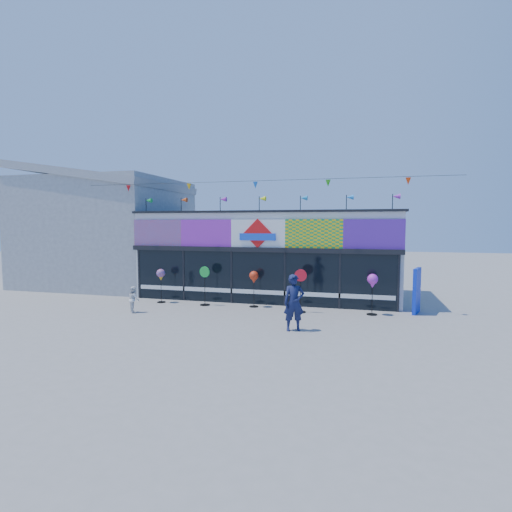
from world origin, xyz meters
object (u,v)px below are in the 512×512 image
(spinner_1, at_px, (205,285))
(spinner_4, at_px, (373,282))
(spinner_2, at_px, (254,278))
(blue_sign, at_px, (417,291))
(spinner_3, at_px, (301,290))
(child, at_px, (134,299))
(adult_man, at_px, (294,303))
(spinner_0, at_px, (161,276))

(spinner_1, relative_size, spinner_4, 1.06)
(spinner_2, bearing_deg, blue_sign, 4.22)
(spinner_2, relative_size, spinner_3, 0.89)
(spinner_1, distance_m, child, 3.00)
(blue_sign, xyz_separation_m, spinner_3, (-4.43, -1.00, 0.01))
(blue_sign, xyz_separation_m, child, (-10.84, -2.68, -0.38))
(spinner_3, xyz_separation_m, child, (-6.42, -1.67, -0.39))
(spinner_3, height_order, child, spinner_3)
(spinner_2, relative_size, spinner_4, 0.96)
(blue_sign, distance_m, adult_man, 5.66)
(blue_sign, height_order, spinner_0, blue_sign)
(blue_sign, height_order, spinner_1, blue_sign)
(spinner_1, relative_size, adult_man, 0.91)
(blue_sign, distance_m, spinner_4, 1.87)
(spinner_3, bearing_deg, blue_sign, 12.77)
(spinner_4, bearing_deg, spinner_1, 179.75)
(blue_sign, height_order, spinner_2, blue_sign)
(spinner_0, xyz_separation_m, spinner_2, (4.25, 0.15, 0.02))
(spinner_1, height_order, spinner_3, spinner_3)
(spinner_0, bearing_deg, spinner_3, -3.38)
(spinner_2, bearing_deg, spinner_4, -2.85)
(spinner_2, xyz_separation_m, child, (-4.35, -2.20, -0.70))
(spinner_1, bearing_deg, spinner_0, 178.44)
(spinner_3, xyz_separation_m, spinner_4, (2.74, 0.29, 0.36))
(blue_sign, relative_size, spinner_2, 1.17)
(spinner_3, height_order, spinner_4, spinner_3)
(spinner_2, height_order, child, spinner_2)
(spinner_1, bearing_deg, adult_man, -34.90)
(adult_man, bearing_deg, spinner_4, 29.31)
(spinner_4, bearing_deg, child, -167.92)
(blue_sign, xyz_separation_m, spinner_0, (-10.74, -0.63, 0.31))
(blue_sign, bearing_deg, spinner_3, -149.27)
(spinner_3, bearing_deg, spinner_0, 176.62)
(spinner_1, xyz_separation_m, spinner_4, (6.94, -0.03, 0.38))
(spinner_0, relative_size, adult_man, 0.81)
(blue_sign, xyz_separation_m, adult_man, (-4.23, -3.76, 0.03))
(spinner_0, xyz_separation_m, spinner_4, (9.06, -0.09, 0.07))
(spinner_1, xyz_separation_m, spinner_2, (2.14, 0.21, 0.33))
(spinner_1, bearing_deg, spinner_4, -0.25)
(spinner_3, distance_m, spinner_4, 2.78)
(spinner_3, bearing_deg, spinner_4, 5.95)
(spinner_0, xyz_separation_m, spinner_3, (6.32, -0.37, -0.30))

